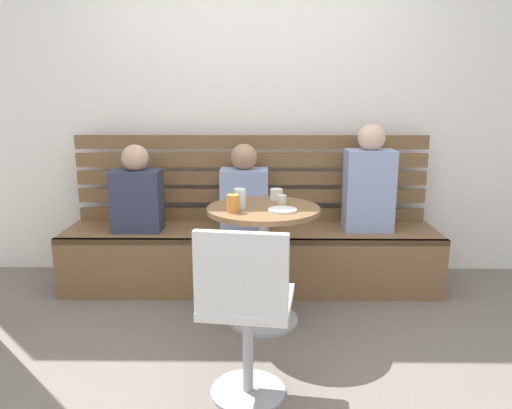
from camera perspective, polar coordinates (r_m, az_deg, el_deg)
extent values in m
plane|color=#70665B|center=(2.59, -1.21, -19.84)|extent=(8.00, 8.00, 0.00)
cube|color=white|center=(3.82, -0.52, 13.64)|extent=(5.20, 0.10, 2.90)
cube|color=brown|center=(3.58, -0.62, -6.37)|extent=(2.70, 0.52, 0.44)
cube|color=brown|center=(3.29, -0.72, -4.45)|extent=(2.70, 0.04, 0.04)
cube|color=brown|center=(3.73, -0.55, -1.21)|extent=(2.65, 0.04, 0.10)
cube|color=brown|center=(3.69, -0.56, 1.08)|extent=(2.65, 0.04, 0.10)
cube|color=brown|center=(3.67, -0.56, 3.16)|extent=(2.65, 0.04, 0.10)
cube|color=brown|center=(3.65, -0.56, 5.27)|extent=(2.65, 0.04, 0.10)
cube|color=brown|center=(3.63, -0.57, 7.40)|extent=(2.65, 0.04, 0.10)
cylinder|color=#ADADB2|center=(3.13, 0.83, -13.40)|extent=(0.44, 0.44, 0.02)
cylinder|color=#ADADB2|center=(2.99, 0.85, -7.29)|extent=(0.07, 0.07, 0.69)
cylinder|color=brown|center=(2.89, 0.87, -0.61)|extent=(0.68, 0.68, 0.03)
cylinder|color=#ADADB2|center=(2.48, -0.94, -21.15)|extent=(0.36, 0.36, 0.02)
cylinder|color=#ADADB2|center=(2.37, -0.96, -16.79)|extent=(0.05, 0.05, 0.45)
cube|color=white|center=(2.26, -0.98, -11.38)|extent=(0.45, 0.45, 0.04)
cube|color=white|center=(2.03, -1.80, -8.17)|extent=(0.40, 0.09, 0.36)
cube|color=#8C9EC6|center=(3.54, 13.17, 1.64)|extent=(0.34, 0.22, 0.58)
sphere|color=#DBB293|center=(3.49, 13.48, 7.69)|extent=(0.19, 0.19, 0.19)
cube|color=#8C9EC6|center=(3.50, -1.39, 0.66)|extent=(0.34, 0.22, 0.44)
sphere|color=#A37A5B|center=(3.44, -1.42, 5.61)|extent=(0.19, 0.19, 0.19)
cube|color=#333851|center=(3.54, -13.82, 0.46)|extent=(0.34, 0.22, 0.44)
sphere|color=tan|center=(3.49, -14.09, 5.35)|extent=(0.19, 0.19, 0.19)
cylinder|color=white|center=(3.09, 2.43, 1.22)|extent=(0.08, 0.08, 0.07)
cylinder|color=silver|center=(2.97, 3.08, 0.60)|extent=(0.06, 0.06, 0.05)
cylinder|color=orange|center=(2.76, -2.74, 0.14)|extent=(0.07, 0.07, 0.10)
cylinder|color=silver|center=(2.84, -1.93, 0.72)|extent=(0.07, 0.07, 0.12)
cylinder|color=white|center=(2.79, 3.17, -0.64)|extent=(0.17, 0.17, 0.01)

